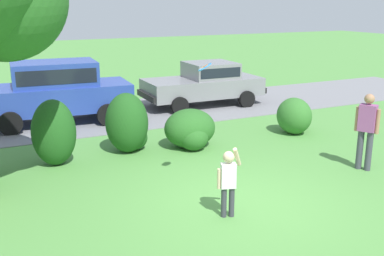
% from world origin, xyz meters
% --- Properties ---
extents(ground_plane, '(80.00, 80.00, 0.00)m').
position_xyz_m(ground_plane, '(0.00, 0.00, 0.00)').
color(ground_plane, '#518E42').
extents(driveway_strip, '(28.00, 4.40, 0.02)m').
position_xyz_m(driveway_strip, '(0.00, 7.80, 0.01)').
color(driveway_strip, slate).
rests_on(driveway_strip, ground).
extents(shrub_centre_left, '(1.01, 0.91, 1.55)m').
position_xyz_m(shrub_centre_left, '(-2.78, 3.74, 0.77)').
color(shrub_centre_left, '#1E511C').
rests_on(shrub_centre_left, ground).
extents(shrub_centre, '(1.08, 1.10, 1.51)m').
position_xyz_m(shrub_centre, '(-0.94, 3.94, 0.69)').
color(shrub_centre, '#1E511C').
rests_on(shrub_centre, ground).
extents(shrub_centre_right, '(1.36, 1.25, 1.01)m').
position_xyz_m(shrub_centre_right, '(0.61, 3.54, 0.47)').
color(shrub_centre_right, '#286023').
rests_on(shrub_centre_right, ground).
extents(shrub_far_end, '(1.16, 1.16, 1.04)m').
position_xyz_m(shrub_far_end, '(3.93, 3.51, 0.47)').
color(shrub_far_end, '#33702B').
rests_on(shrub_far_end, ground).
extents(parked_sedan, '(4.44, 2.18, 1.56)m').
position_xyz_m(parked_sedan, '(3.30, 7.92, 0.85)').
color(parked_sedan, gray).
rests_on(parked_sedan, ground).
extents(parked_suv, '(4.81, 2.33, 1.92)m').
position_xyz_m(parked_suv, '(-2.03, 7.66, 1.08)').
color(parked_suv, '#28429E').
rests_on(parked_suv, ground).
extents(child_thrower, '(0.48, 0.23, 1.29)m').
position_xyz_m(child_thrower, '(-0.54, -0.36, 0.72)').
color(child_thrower, '#383842').
rests_on(child_thrower, ground).
extents(frisbee, '(0.30, 0.28, 0.22)m').
position_xyz_m(frisbee, '(-0.41, 0.81, 2.50)').
color(frisbee, '#337FDB').
extents(adult_onlooker, '(0.37, 0.47, 1.74)m').
position_xyz_m(adult_onlooker, '(3.41, 0.37, 0.98)').
color(adult_onlooker, '#3F3F4C').
rests_on(adult_onlooker, ground).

